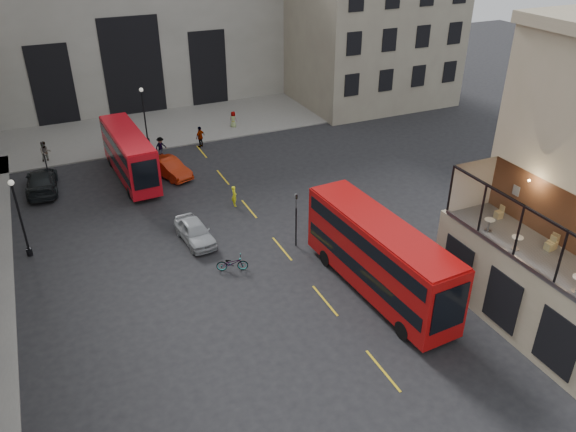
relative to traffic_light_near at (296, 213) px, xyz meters
name	(u,v)px	position (x,y,z in m)	size (l,w,h in m)	color
ground	(417,358)	(1.00, -12.00, -2.42)	(140.00, 140.00, 0.00)	black
host_frontage	(526,289)	(7.50, -12.00, -0.17)	(3.00, 11.00, 4.50)	tan
cafe_floor	(535,252)	(7.50, -12.00, 2.12)	(3.00, 10.00, 0.10)	slate
gateway	(118,15)	(-4.00, 35.99, 6.96)	(35.00, 10.60, 18.00)	#A29F97
building_right	(361,0)	(21.00, 27.97, 7.97)	(16.60, 18.60, 20.00)	gray
pavement_far	(139,129)	(-5.00, 26.00, -2.36)	(40.00, 12.00, 0.12)	slate
traffic_light_near	(296,213)	(0.00, 0.00, 0.00)	(0.16, 0.20, 3.80)	black
traffic_light_far	(45,159)	(-14.00, 16.00, 0.00)	(0.16, 0.20, 3.80)	black
street_lamp_a	(22,223)	(-16.00, 6.00, -0.03)	(0.36, 0.36, 5.33)	black
street_lamp_b	(145,119)	(-5.00, 22.00, -0.03)	(0.36, 0.36, 5.33)	black
bus_near	(379,254)	(2.12, -6.39, 0.13)	(3.25, 11.52, 4.54)	#A20B0B
bus_far	(129,153)	(-7.77, 14.95, -0.18)	(2.82, 10.11, 3.99)	red
car_a	(195,232)	(-5.85, 3.29, -1.69)	(1.73, 4.29, 1.46)	#A8ACB1
car_b	(170,168)	(-4.87, 14.04, -1.67)	(1.59, 4.56, 1.50)	#972009
car_c	(42,182)	(-14.59, 15.49, -1.62)	(2.25, 5.54, 1.61)	black
bicycle	(232,263)	(-4.75, -0.95, -1.92)	(0.67, 1.93, 1.02)	gray
cyclist	(234,196)	(-1.77, 6.97, -1.62)	(0.59, 0.38, 1.61)	#FFFE1A
pedestrian_a	(45,152)	(-13.90, 21.13, -1.45)	(0.95, 0.74, 1.96)	gray
pedestrian_b	(161,147)	(-4.52, 18.59, -1.55)	(1.13, 0.65, 1.75)	gray
pedestrian_c	(200,137)	(-0.70, 19.18, -1.44)	(1.15, 0.48, 1.97)	gray
pedestrian_d	(233,120)	(3.76, 22.72, -1.59)	(0.82, 0.53, 1.68)	gray
cafe_table_mid	(517,241)	(6.70, -11.45, 2.64)	(0.56, 0.56, 0.70)	silver
cafe_table_far	(489,223)	(6.71, -9.47, 2.63)	(0.55, 0.55, 0.68)	beige
cafe_chair_b	(552,244)	(8.39, -12.15, 2.43)	(0.47, 0.47, 0.82)	tan
cafe_chair_c	(550,246)	(8.17, -12.19, 2.40)	(0.38, 0.38, 0.75)	#CFBB77
cafe_chair_d	(499,214)	(8.19, -8.63, 2.40)	(0.38, 0.38, 0.75)	tan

